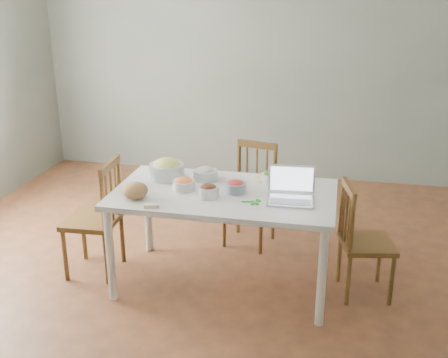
% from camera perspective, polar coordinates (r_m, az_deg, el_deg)
% --- Properties ---
extents(floor, '(5.00, 5.00, 0.00)m').
position_cam_1_polar(floor, '(4.41, -2.78, -9.92)').
color(floor, '#51301F').
rests_on(floor, ground).
extents(wall_back, '(5.00, 0.00, 2.70)m').
position_cam_1_polar(wall_back, '(6.33, 2.95, 12.25)').
color(wall_back, gray).
rests_on(wall_back, ground).
extents(dining_table, '(1.62, 0.91, 0.76)m').
position_cam_1_polar(dining_table, '(4.10, 0.00, -6.31)').
color(dining_table, white).
rests_on(dining_table, floor).
extents(chair_far, '(0.47, 0.45, 0.90)m').
position_cam_1_polar(chair_far, '(4.71, 2.70, -1.82)').
color(chair_far, '#382511').
rests_on(chair_far, floor).
extents(chair_left, '(0.41, 0.43, 0.94)m').
position_cam_1_polar(chair_left, '(4.36, -13.79, -3.97)').
color(chair_left, '#382511').
rests_on(chair_left, floor).
extents(chair_right, '(0.44, 0.45, 0.87)m').
position_cam_1_polar(chair_right, '(4.08, 14.90, -6.31)').
color(chair_right, '#382511').
rests_on(chair_right, floor).
extents(bread_boule, '(0.23, 0.23, 0.12)m').
position_cam_1_polar(bread_boule, '(3.86, -9.39, -1.20)').
color(bread_boule, tan).
rests_on(bread_boule, dining_table).
extents(butter_stick, '(0.10, 0.06, 0.03)m').
position_cam_1_polar(butter_stick, '(3.70, -7.71, -2.84)').
color(butter_stick, '#F3EDCA').
rests_on(butter_stick, dining_table).
extents(bowl_squash, '(0.30, 0.30, 0.16)m').
position_cam_1_polar(bowl_squash, '(4.22, -6.07, 1.09)').
color(bowl_squash, '#EAF46C').
rests_on(bowl_squash, dining_table).
extents(bowl_carrot, '(0.17, 0.17, 0.09)m').
position_cam_1_polar(bowl_carrot, '(3.98, -4.27, -0.52)').
color(bowl_carrot, orange).
rests_on(bowl_carrot, dining_table).
extents(bowl_onion, '(0.22, 0.22, 0.10)m').
position_cam_1_polar(bowl_onion, '(4.18, -1.96, 0.58)').
color(bowl_onion, '#FAEECE').
rests_on(bowl_onion, dining_table).
extents(bowl_mushroom, '(0.19, 0.19, 0.10)m').
position_cam_1_polar(bowl_mushroom, '(3.84, -1.67, -1.24)').
color(bowl_mushroom, '#442416').
rests_on(bowl_mushroom, dining_table).
extents(bowl_redpep, '(0.17, 0.17, 0.09)m').
position_cam_1_polar(bowl_redpep, '(3.93, 1.24, -0.77)').
color(bowl_redpep, '#B0341B').
rests_on(bowl_redpep, dining_table).
extents(bowl_broccoli, '(0.20, 0.20, 0.10)m').
position_cam_1_polar(bowl_broccoli, '(4.13, 5.07, 0.24)').
color(bowl_broccoli, '#2C6719').
rests_on(bowl_broccoli, dining_table).
extents(flatbread, '(0.24, 0.24, 0.02)m').
position_cam_1_polar(flatbread, '(4.21, 4.68, 0.09)').
color(flatbread, beige).
rests_on(flatbread, dining_table).
extents(basil_bunch, '(0.17, 0.17, 0.02)m').
position_cam_1_polar(basil_bunch, '(3.76, 2.87, -2.36)').
color(basil_bunch, '#1D7117').
rests_on(basil_bunch, dining_table).
extents(laptop, '(0.35, 0.29, 0.23)m').
position_cam_1_polar(laptop, '(3.75, 7.10, -0.78)').
color(laptop, silver).
rests_on(laptop, dining_table).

